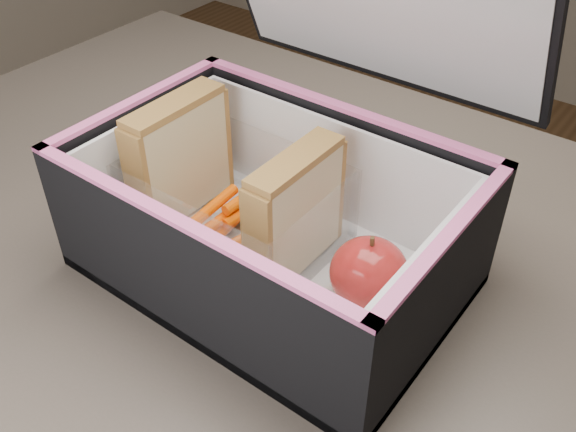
{
  "coord_description": "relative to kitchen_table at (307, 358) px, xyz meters",
  "views": [
    {
      "loc": [
        0.23,
        -0.33,
        1.16
      ],
      "look_at": [
        -0.03,
        0.01,
        0.81
      ],
      "focal_mm": 40.0,
      "sensor_mm": 36.0,
      "label": 1
    }
  ],
  "objects": [
    {
      "name": "lunch_bag",
      "position": [
        -0.04,
        0.01,
        0.16
      ],
      "size": [
        0.33,
        0.3,
        0.32
      ],
      "color": "black",
      "rests_on": "kitchen_table"
    },
    {
      "name": "plastic_tub",
      "position": [
        -0.09,
        0.01,
        0.14
      ],
      "size": [
        0.18,
        0.13,
        0.08
      ],
      "primitive_type": null,
      "color": "white",
      "rests_on": "lunch_bag"
    },
    {
      "name": "sandwich_right",
      "position": [
        -0.02,
        0.01,
        0.16
      ],
      "size": [
        0.03,
        0.1,
        0.11
      ],
      "color": "tan",
      "rests_on": "plastic_tub"
    },
    {
      "name": "kitchen_table",
      "position": [
        0.0,
        0.0,
        0.0
      ],
      "size": [
        1.2,
        0.8,
        0.75
      ],
      "color": "#524740",
      "rests_on": "ground"
    },
    {
      "name": "red_apple",
      "position": [
        0.06,
        0.0,
        0.14
      ],
      "size": [
        0.08,
        0.08,
        0.07
      ],
      "rotation": [
        0.0,
        0.0,
        0.32
      ],
      "color": "maroon",
      "rests_on": "paper_napkin"
    },
    {
      "name": "carrot_sticks",
      "position": [
        -0.1,
        0.02,
        0.12
      ],
      "size": [
        0.06,
        0.14,
        0.03
      ],
      "color": "#F65900",
      "rests_on": "plastic_tub"
    },
    {
      "name": "paper_napkin",
      "position": [
        0.06,
        0.01,
        0.11
      ],
      "size": [
        0.08,
        0.08,
        0.01
      ],
      "primitive_type": "cube",
      "rotation": [
        0.0,
        0.0,
        0.04
      ],
      "color": "white",
      "rests_on": "lunch_bag"
    },
    {
      "name": "sandwich_left",
      "position": [
        -0.16,
        0.01,
        0.17
      ],
      "size": [
        0.03,
        0.11,
        0.12
      ],
      "color": "tan",
      "rests_on": "plastic_tub"
    }
  ]
}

